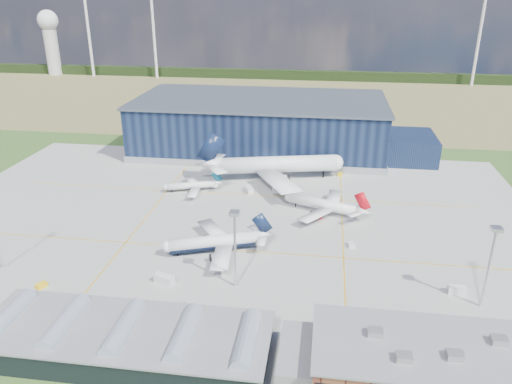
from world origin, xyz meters
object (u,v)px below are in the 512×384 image
at_px(gse_tug_c, 340,174).
at_px(gse_van_a, 164,279).
at_px(light_mast_east, 491,254).
at_px(airliner_navy, 213,236).
at_px(gse_van_c, 457,290).
at_px(airstair, 177,312).
at_px(car_b, 146,311).
at_px(hangar, 266,127).
at_px(airliner_widebody, 278,156).
at_px(light_mast_center, 235,237).
at_px(car_a, 178,318).
at_px(ops_building, 423,364).
at_px(gse_cart_a, 351,245).
at_px(airliner_regional, 190,182).
at_px(airliner_red, 323,199).
at_px(gse_tug_b, 41,285).
at_px(gse_van_b, 249,190).

bearing_deg(gse_tug_c, gse_van_a, -106.79).
relative_size(light_mast_east, airliner_navy, 0.65).
distance_m(airliner_navy, gse_van_c, 71.64).
bearing_deg(airstair, car_b, -174.67).
distance_m(hangar, airliner_widebody, 42.10).
relative_size(light_mast_center, gse_tug_c, 7.83).
bearing_deg(airstair, car_a, -50.64).
height_order(ops_building, gse_cart_a, ops_building).
bearing_deg(car_a, airliner_widebody, -25.46).
bearing_deg(car_a, airliner_navy, -19.28).
distance_m(hangar, airstair, 141.24).
bearing_deg(hangar, ops_building, -71.37).
bearing_deg(gse_tug_c, gse_van_c, -59.48).
relative_size(airliner_regional, gse_van_c, 5.23).
bearing_deg(gse_van_c, hangar, 30.90).
bearing_deg(gse_van_c, gse_cart_a, 52.30).
bearing_deg(car_a, ops_building, -120.40).
bearing_deg(car_b, airliner_navy, -24.20).
relative_size(airliner_red, car_a, 10.19).
bearing_deg(airliner_regional, car_b, 78.51).
bearing_deg(gse_tug_c, car_b, -103.73).
xyz_separation_m(gse_tug_b, car_a, (41.65, -8.65, -0.07)).
xyz_separation_m(car_a, car_b, (-9.00, 1.42, 0.10)).
bearing_deg(airliner_red, gse_tug_b, 59.55).
bearing_deg(airliner_navy, light_mast_center, 99.10).
bearing_deg(gse_van_b, airliner_widebody, 34.77).
xyz_separation_m(hangar, ops_building, (52.20, -154.81, -6.82)).
height_order(light_mast_east, car_a, light_mast_east).
distance_m(gse_van_a, car_b, 14.18).
bearing_deg(gse_van_c, airstair, 107.90).
bearing_deg(light_mast_east, airliner_navy, 166.56).
height_order(gse_van_b, car_b, gse_van_b).
distance_m(airliner_regional, gse_van_a, 67.43).
distance_m(airliner_widebody, gse_van_b, 21.10).
distance_m(gse_tug_b, gse_cart_a, 92.80).
bearing_deg(light_mast_east, gse_van_b, 136.68).
height_order(airliner_navy, car_b, airliner_navy).
bearing_deg(airstair, light_mast_east, 21.10).
relative_size(hangar, gse_van_c, 30.83).
height_order(gse_van_a, airstair, airstair).
bearing_deg(airstair, hangar, 97.40).
relative_size(gse_van_a, car_a, 1.74).
distance_m(gse_tug_b, car_b, 33.43).
height_order(airliner_navy, car_a, airliner_navy).
xyz_separation_m(airliner_regional, gse_tug_b, (-22.79, -73.52, -3.37)).
bearing_deg(airliner_navy, hangar, -112.37).
relative_size(light_mast_center, airliner_red, 0.68).
xyz_separation_m(airstair, car_a, (0.47, -0.82, -1.09)).
bearing_deg(hangar, gse_cart_a, -67.81).
bearing_deg(gse_van_c, car_b, 105.85).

